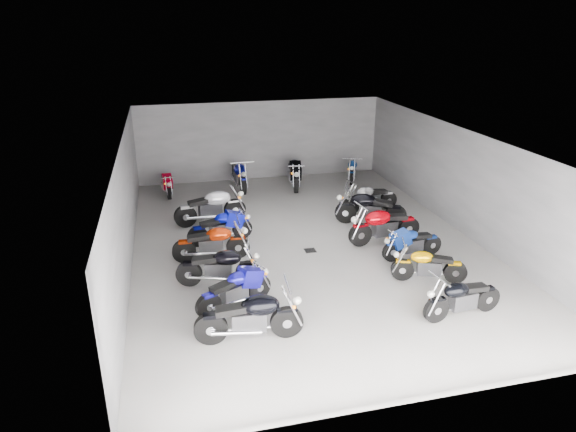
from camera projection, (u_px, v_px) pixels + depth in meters
name	position (u px, v px, depth m)	size (l,w,h in m)	color
ground	(306.00, 244.00, 15.36)	(14.00, 14.00, 0.00)	#A19E98
wall_back	(261.00, 140.00, 21.13)	(10.00, 0.10, 3.20)	gray
wall_left	(126.00, 207.00, 13.68)	(0.10, 14.00, 3.20)	gray
wall_right	(462.00, 181.00, 15.88)	(0.10, 14.00, 3.20)	gray
ceiling	(307.00, 138.00, 14.20)	(10.00, 14.00, 0.04)	black
drain_grate	(310.00, 250.00, 14.91)	(0.32, 0.32, 0.01)	black
motorcycle_left_a	(250.00, 317.00, 10.60)	(2.29, 0.50, 1.01)	black
motorcycle_left_b	(235.00, 289.00, 11.82)	(1.87, 0.94, 0.88)	black
motorcycle_left_c	(220.00, 267.00, 12.81)	(2.13, 0.63, 0.94)	black
motorcycle_left_d	(212.00, 243.00, 14.17)	(2.14, 0.44, 0.94)	black
motorcycle_left_e	(221.00, 227.00, 15.33)	(2.00, 0.57, 0.88)	black
motorcycle_left_f	(211.00, 207.00, 16.70)	(2.37, 0.59, 1.05)	black
motorcycle_right_a	(462.00, 298.00, 11.48)	(2.00, 0.45, 0.88)	black
motorcycle_right_b	(428.00, 265.00, 13.03)	(1.84, 0.77, 0.84)	black
motorcycle_right_c	(412.00, 243.00, 14.33)	(1.87, 0.43, 0.82)	black
motorcycle_right_d	(384.00, 225.00, 15.26)	(2.32, 0.51, 1.02)	black
motorcycle_right_e	(370.00, 208.00, 16.61)	(2.17, 1.12, 1.02)	black
motorcycle_right_f	(370.00, 198.00, 17.76)	(2.07, 0.48, 0.91)	black
motorcycle_back_a	(167.00, 183.00, 19.50)	(0.42, 1.89, 0.83)	black
motorcycle_back_c	(239.00, 175.00, 20.13)	(0.47, 2.34, 1.03)	black
motorcycle_back_d	(294.00, 173.00, 20.36)	(0.63, 2.39, 1.06)	black
motorcycle_back_f	(352.00, 169.00, 21.19)	(0.90, 1.93, 0.89)	black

